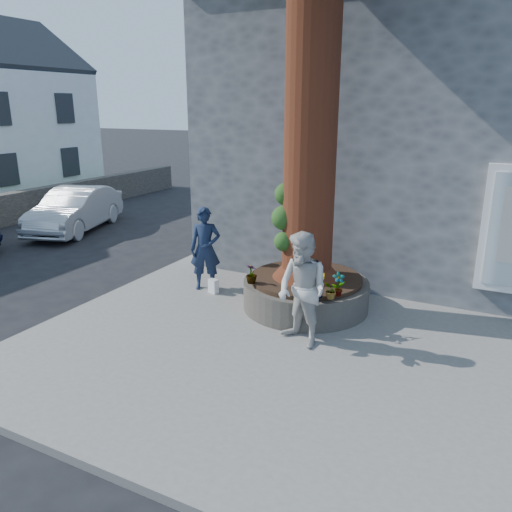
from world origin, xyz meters
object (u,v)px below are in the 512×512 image
at_px(car_silver, 75,210).
at_px(man, 205,249).
at_px(planter, 306,292).
at_px(woman, 302,290).

bearing_deg(car_silver, man, -41.51).
xyz_separation_m(planter, car_silver, (-8.67, 2.79, 0.24)).
distance_m(man, car_silver, 7.07).
relative_size(planter, woman, 1.28).
bearing_deg(man, car_silver, 130.26).
relative_size(man, woman, 0.94).
bearing_deg(planter, car_silver, 162.14).
distance_m(planter, car_silver, 9.12).
bearing_deg(woman, man, 176.66).
bearing_deg(car_silver, planter, -36.16).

